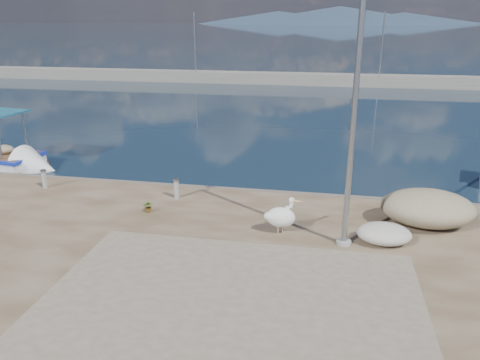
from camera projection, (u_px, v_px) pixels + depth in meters
The scene contains 11 objects.
ground at pixel (216, 263), 13.78m from camera, with size 1400.00×1400.00×0.00m, color #162635.
quay_patch at pixel (227, 311), 10.65m from camera, with size 9.00×7.00×0.01m, color gray.
breakwater at pixel (302, 79), 50.71m from camera, with size 120.00×2.20×7.50m.
mountains at pixel (335, 16), 613.18m from camera, with size 370.00×280.00×22.00m.
pelican at pixel (281, 217), 14.38m from camera, with size 1.24×0.78×1.18m.
lamp_post at pixel (352, 135), 12.80m from camera, with size 0.44×0.96×7.00m.
bollard_near at pixel (176, 188), 17.27m from camera, with size 0.25×0.25×0.75m.
bollard_far at pixel (44, 178), 18.32m from camera, with size 0.24×0.24×0.73m.
potted_plant at pixel (149, 206), 16.06m from camera, with size 0.37×0.32×0.41m, color #33722D.
net_pile_c at pixel (427, 208), 14.96m from camera, with size 2.95×2.10×1.16m, color tan.
net_pile_d at pixel (384, 234), 13.82m from camera, with size 1.59×1.19×0.60m, color beige.
Camera 1 is at (2.99, -11.87, 6.83)m, focal length 35.00 mm.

